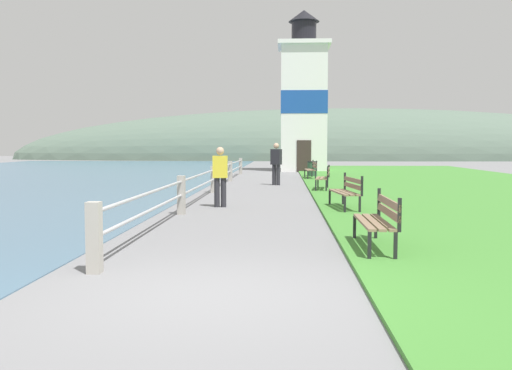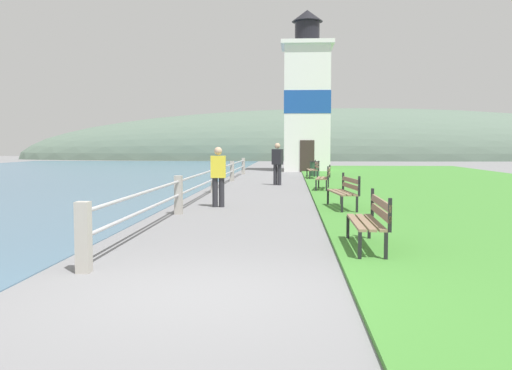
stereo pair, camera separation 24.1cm
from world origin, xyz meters
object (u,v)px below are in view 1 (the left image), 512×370
object	(u,v)px
park_bench_near	(379,218)
person_strolling	(276,162)
park_bench_far	(324,176)
trash_bin	(312,169)
lighthouse	(304,101)
person_by_railing	(220,175)
park_bench_midway	(347,190)
park_bench_by_lighthouse	(312,168)

from	to	relation	value
park_bench_near	person_strolling	distance (m)	15.12
park_bench_far	trash_bin	world-z (taller)	park_bench_far
trash_bin	lighthouse	bearing A→B (deg)	91.90
park_bench_near	trash_bin	world-z (taller)	park_bench_near
park_bench_near	person_by_railing	bearing A→B (deg)	-62.55
park_bench_near	park_bench_midway	size ratio (longest dim) A/B	0.98
park_bench_far	person_strolling	xyz separation A→B (m)	(-1.83, 2.92, 0.43)
person_strolling	park_bench_by_lighthouse	bearing A→B (deg)	4.67
park_bench_far	person_strolling	world-z (taller)	person_strolling
park_bench_near	park_bench_by_lighthouse	size ratio (longest dim) A/B	1.03
person_by_railing	park_bench_midway	bearing A→B (deg)	-103.20
park_bench_midway	lighthouse	xyz separation A→B (m)	(-0.37, 22.57, 4.03)
park_bench_near	person_by_railing	world-z (taller)	person_by_railing
park_bench_by_lighthouse	trash_bin	world-z (taller)	park_bench_by_lighthouse
lighthouse	park_bench_by_lighthouse	bearing A→B (deg)	-89.23
person_by_railing	person_strolling	bearing A→B (deg)	-12.01
park_bench_midway	person_strolling	xyz separation A→B (m)	(-1.97, 9.28, 0.43)
person_strolling	trash_bin	bearing A→B (deg)	9.81
park_bench_far	lighthouse	world-z (taller)	lighthouse
park_bench_by_lighthouse	person_by_railing	bearing A→B (deg)	73.84
park_bench_far	trash_bin	xyz separation A→B (m)	(0.00, 9.10, -0.11)
person_by_railing	park_bench_near	bearing A→B (deg)	-155.65
lighthouse	park_bench_near	bearing A→B (deg)	-89.52
park_bench_near	park_bench_midway	xyz separation A→B (m)	(0.14, 5.73, 0.00)
park_bench_midway	person_by_railing	size ratio (longest dim) A/B	1.17
trash_bin	person_strolling	bearing A→B (deg)	-106.51
person_strolling	park_bench_far	bearing A→B (deg)	-121.65
person_strolling	park_bench_midway	bearing A→B (deg)	-141.70
park_bench_midway	park_bench_far	xyz separation A→B (m)	(-0.14, 6.36, -0.00)
person_strolling	person_by_railing	size ratio (longest dim) A/B	1.09
park_bench_midway	trash_bin	bearing A→B (deg)	-96.38
park_bench_midway	lighthouse	bearing A→B (deg)	-95.94
park_bench_near	park_bench_far	size ratio (longest dim) A/B	1.08
person_by_railing	trash_bin	world-z (taller)	person_by_railing
park_bench_by_lighthouse	person_strolling	size ratio (longest dim) A/B	1.02
lighthouse	trash_bin	world-z (taller)	lighthouse
park_bench_far	lighthouse	size ratio (longest dim) A/B	0.17
park_bench_midway	park_bench_near	bearing A→B (deg)	81.76
park_bench_by_lighthouse	person_strolling	world-z (taller)	person_strolling
trash_bin	park_bench_by_lighthouse	bearing A→B (deg)	-93.56
park_bench_far	park_bench_by_lighthouse	world-z (taller)	same
park_bench_near	person_strolling	world-z (taller)	person_strolling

